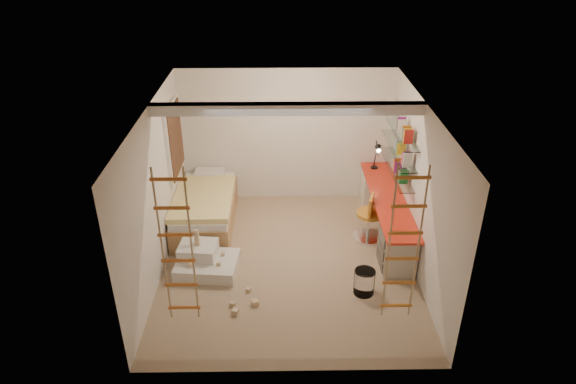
{
  "coord_description": "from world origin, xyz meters",
  "views": [
    {
      "loc": [
        -0.11,
        -6.8,
        4.99
      ],
      "look_at": [
        0.0,
        0.3,
        1.15
      ],
      "focal_mm": 32.0,
      "sensor_mm": 36.0,
      "label": 1
    }
  ],
  "objects_px": {
    "bed": "(205,208)",
    "play_platform": "(205,261)",
    "desk": "(386,214)",
    "swivel_chair": "(369,223)"
  },
  "relations": [
    {
      "from": "swivel_chair",
      "to": "bed",
      "type": "bearing_deg",
      "value": 169.37
    },
    {
      "from": "desk",
      "to": "bed",
      "type": "height_order",
      "value": "desk"
    },
    {
      "from": "desk",
      "to": "play_platform",
      "type": "bearing_deg",
      "value": -161.45
    },
    {
      "from": "desk",
      "to": "bed",
      "type": "relative_size",
      "value": 1.4
    },
    {
      "from": "swivel_chair",
      "to": "play_platform",
      "type": "xyz_separation_m",
      "value": [
        -2.73,
        -0.84,
        -0.16
      ]
    },
    {
      "from": "bed",
      "to": "play_platform",
      "type": "xyz_separation_m",
      "value": [
        0.15,
        -1.38,
        -0.17
      ]
    },
    {
      "from": "desk",
      "to": "swivel_chair",
      "type": "xyz_separation_m",
      "value": [
        -0.32,
        -0.18,
        -0.08
      ]
    },
    {
      "from": "swivel_chair",
      "to": "play_platform",
      "type": "bearing_deg",
      "value": -162.79
    },
    {
      "from": "play_platform",
      "to": "swivel_chair",
      "type": "bearing_deg",
      "value": 17.21
    },
    {
      "from": "play_platform",
      "to": "desk",
      "type": "bearing_deg",
      "value": 18.55
    }
  ]
}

